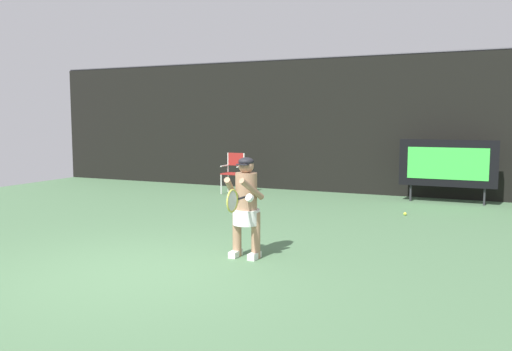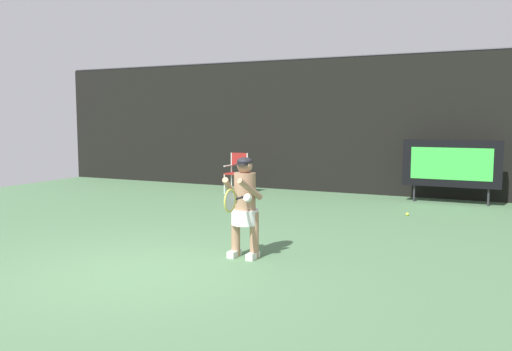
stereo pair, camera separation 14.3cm
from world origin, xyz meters
TOP-DOWN VIEW (x-y plane):
  - ground at (0.00, -0.19)m, footprint 18.00×22.00m
  - backdrop_screen at (0.00, 8.50)m, footprint 18.00×0.12m
  - scoreboard at (3.19, 7.73)m, footprint 2.20×0.21m
  - umpire_chair at (-2.16, 7.15)m, footprint 0.52×0.44m
  - water_bottle at (-1.62, 6.75)m, footprint 0.07×0.07m
  - tennis_player at (0.98, 1.32)m, footprint 0.53×0.61m
  - tennis_racket at (1.06, 0.75)m, footprint 0.03×0.60m
  - tennis_ball_spare at (2.55, 5.68)m, footprint 0.07×0.07m

SIDE VIEW (x-z plane):
  - ground at x=0.00m, z-range -0.02..0.00m
  - tennis_ball_spare at x=2.55m, z-range 0.00..0.07m
  - water_bottle at x=-1.62m, z-range -0.01..0.26m
  - umpire_chair at x=-2.16m, z-range 0.08..1.16m
  - tennis_player at x=0.98m, z-range 0.06..1.50m
  - tennis_racket at x=1.06m, z-range 0.75..1.07m
  - scoreboard at x=3.19m, z-range 0.20..1.70m
  - backdrop_screen at x=0.00m, z-range -0.02..3.64m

